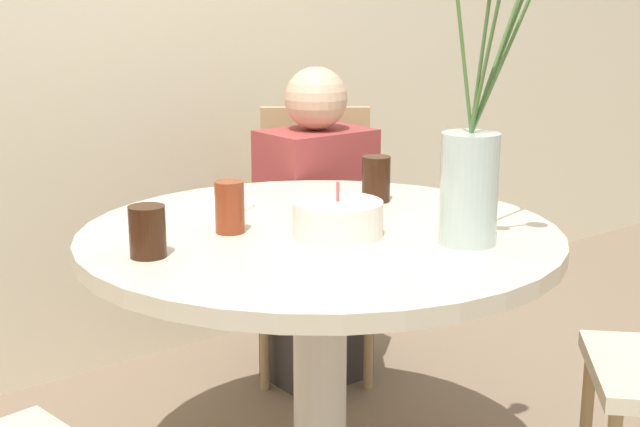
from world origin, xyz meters
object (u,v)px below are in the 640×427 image
at_px(flower_vase, 479,147).
at_px(chair_far_back, 316,224).
at_px(side_plate, 221,204).
at_px(drink_glass_0, 376,179).
at_px(birthday_cake, 338,218).
at_px(person_guest, 316,238).
at_px(drink_glass_1, 147,231).
at_px(drink_glass_2, 230,207).

bearing_deg(flower_vase, chair_far_back, 71.38).
xyz_separation_m(side_plate, drink_glass_0, (0.36, -0.21, 0.06)).
bearing_deg(chair_far_back, side_plate, -110.72).
distance_m(birthday_cake, person_guest, 0.87).
bearing_deg(birthday_cake, drink_glass_1, 164.65).
bearing_deg(drink_glass_0, drink_glass_1, -172.71).
bearing_deg(chair_far_back, drink_glass_2, -102.58).
distance_m(flower_vase, person_guest, 1.06).
relative_size(drink_glass_0, person_guest, 0.12).
xyz_separation_m(flower_vase, person_guest, (0.26, 0.92, -0.45)).
bearing_deg(drink_glass_1, chair_far_back, 35.20).
bearing_deg(flower_vase, side_plate, 111.86).
xyz_separation_m(chair_far_back, drink_glass_2, (-0.74, -0.63, 0.29)).
relative_size(birthday_cake, drink_glass_2, 1.71).
bearing_deg(chair_far_back, birthday_cake, -87.57).
distance_m(drink_glass_0, drink_glass_1, 0.73).
relative_size(chair_far_back, flower_vase, 1.13).
bearing_deg(drink_glass_2, person_guest, 38.12).
height_order(flower_vase, side_plate, flower_vase).
bearing_deg(birthday_cake, flower_vase, -50.04).
bearing_deg(drink_glass_2, chair_far_back, 40.57).
bearing_deg(chair_far_back, person_guest, -90.00).
distance_m(chair_far_back, side_plate, 0.77).
height_order(drink_glass_1, person_guest, person_guest).
distance_m(drink_glass_1, drink_glass_2, 0.25).
distance_m(birthday_cake, drink_glass_1, 0.44).
distance_m(flower_vase, drink_glass_0, 0.49).
height_order(chair_far_back, drink_glass_1, chair_far_back).
height_order(birthday_cake, drink_glass_0, birthday_cake).
relative_size(birthday_cake, drink_glass_0, 1.71).
relative_size(drink_glass_1, drink_glass_2, 0.91).
height_order(flower_vase, person_guest, flower_vase).
bearing_deg(flower_vase, drink_glass_0, 77.64).
distance_m(birthday_cake, drink_glass_2, 0.26).
xyz_separation_m(side_plate, person_guest, (0.52, 0.26, -0.24)).
distance_m(drink_glass_0, person_guest, 0.58).
bearing_deg(drink_glass_1, birthday_cake, -15.35).
relative_size(birthday_cake, person_guest, 0.20).
xyz_separation_m(chair_far_back, birthday_cake, (-0.56, -0.81, 0.27)).
distance_m(side_plate, person_guest, 0.63).
relative_size(chair_far_back, drink_glass_2, 7.23).
distance_m(drink_glass_1, person_guest, 1.09).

